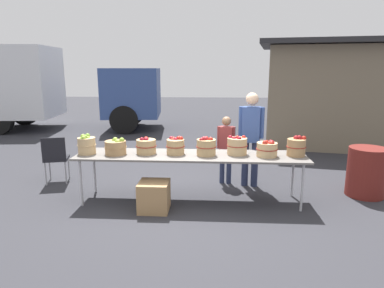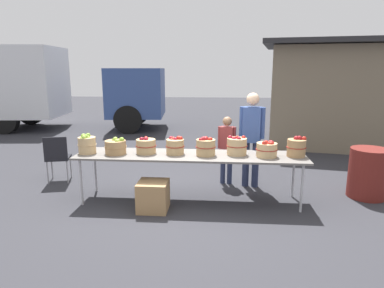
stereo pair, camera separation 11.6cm
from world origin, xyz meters
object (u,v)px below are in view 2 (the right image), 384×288
at_px(market_table, 190,157).
at_px(folding_chair, 57,155).
at_px(apple_basket_red_1, 175,146).
at_px(apple_basket_red_4, 267,149).
at_px(apple_basket_red_3, 237,146).
at_px(child_customer, 227,145).
at_px(vendor_adult, 252,132).
at_px(apple_basket_red_0, 146,146).
at_px(apple_basket_green_1, 116,147).
at_px(apple_basket_red_5, 297,147).
at_px(apple_basket_green_0, 87,144).
at_px(produce_crate, 153,196).
at_px(box_truck, 30,85).
at_px(trash_barrel, 368,173).
at_px(apple_basket_red_2, 206,147).

distance_m(market_table, folding_chair, 2.59).
distance_m(apple_basket_red_1, apple_basket_red_4, 1.38).
bearing_deg(apple_basket_red_3, child_customer, 99.26).
distance_m(apple_basket_red_1, vendor_adult, 1.44).
xyz_separation_m(apple_basket_red_0, apple_basket_red_4, (1.84, -0.06, -0.00)).
distance_m(market_table, apple_basket_green_1, 1.16).
height_order(apple_basket_red_5, child_customer, child_customer).
bearing_deg(apple_basket_red_1, apple_basket_green_0, -177.16).
xyz_separation_m(apple_basket_red_4, produce_crate, (-1.66, -0.37, -0.65)).
relative_size(market_table, box_truck, 0.44).
xyz_separation_m(apple_basket_red_4, box_truck, (-7.15, 6.24, 0.62)).
bearing_deg(apple_basket_red_1, trash_barrel, 7.35).
bearing_deg(apple_basket_red_1, child_customer, 47.47).
relative_size(apple_basket_green_1, child_customer, 0.28).
bearing_deg(apple_basket_red_0, apple_basket_green_0, -175.51).
bearing_deg(produce_crate, trash_barrel, 13.74).
bearing_deg(apple_basket_red_2, trash_barrel, 9.59).
bearing_deg(vendor_adult, box_truck, -26.40).
bearing_deg(market_table, apple_basket_red_3, 5.11).
xyz_separation_m(apple_basket_red_3, produce_crate, (-1.22, -0.47, -0.67)).
xyz_separation_m(vendor_adult, produce_crate, (-1.50, -1.18, -0.75)).
relative_size(apple_basket_green_0, produce_crate, 0.73).
height_order(apple_basket_green_0, vendor_adult, vendor_adult).
distance_m(vendor_adult, folding_chair, 3.50).
bearing_deg(box_truck, trash_barrel, -38.73).
bearing_deg(apple_basket_red_3, apple_basket_red_4, -12.52).
xyz_separation_m(apple_basket_red_3, child_customer, (-0.14, 0.83, -0.17)).
bearing_deg(box_truck, produce_crate, -55.73).
distance_m(apple_basket_red_2, apple_basket_red_5, 1.36).
bearing_deg(vendor_adult, apple_basket_red_4, 112.30).
relative_size(apple_basket_red_5, folding_chair, 0.36).
xyz_separation_m(child_customer, trash_barrel, (2.26, -0.48, -0.32)).
bearing_deg(market_table, apple_basket_green_1, -177.53).
relative_size(apple_basket_green_0, apple_basket_red_5, 1.01).
relative_size(market_table, apple_basket_green_0, 11.10).
relative_size(market_table, apple_basket_green_1, 10.34).
relative_size(apple_basket_red_5, child_customer, 0.26).
bearing_deg(apple_basket_red_5, folding_chair, 170.42).
height_order(market_table, folding_chair, folding_chair).
distance_m(apple_basket_red_3, apple_basket_red_4, 0.45).
bearing_deg(folding_chair, apple_basket_red_3, 154.21).
bearing_deg(apple_basket_red_3, produce_crate, -159.04).
height_order(market_table, apple_basket_green_1, apple_basket_green_1).
xyz_separation_m(market_table, trash_barrel, (2.83, 0.41, -0.32)).
bearing_deg(trash_barrel, box_truck, 146.77).
bearing_deg(folding_chair, apple_basket_green_1, 135.92).
xyz_separation_m(apple_basket_red_1, apple_basket_red_3, (0.94, 0.04, 0.01)).
bearing_deg(vendor_adult, market_table, 49.66).
bearing_deg(market_table, apple_basket_red_4, -1.75).
xyz_separation_m(apple_basket_red_5, child_customer, (-1.02, 0.87, -0.17)).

